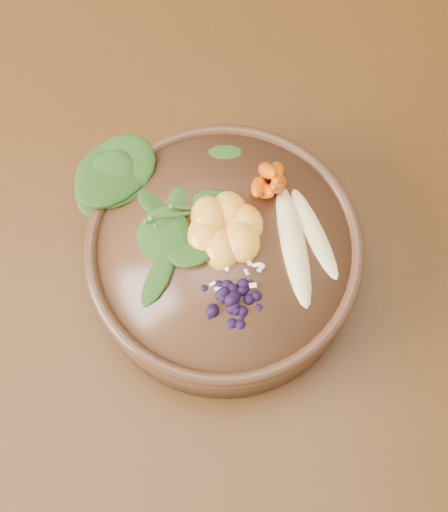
{
  "coord_description": "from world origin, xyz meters",
  "views": [
    {
      "loc": [
        0.19,
        -0.41,
        1.53
      ],
      "look_at": [
        0.24,
        -0.14,
        0.8
      ],
      "focal_mm": 50.0,
      "sensor_mm": 36.0,
      "label": 1
    }
  ],
  "objects_px": {
    "stoneware_bowl": "(224,259)",
    "carrot_cluster": "(271,159)",
    "mandarin_cluster": "(225,224)",
    "dining_table": "(34,223)",
    "kale_heap": "(178,186)",
    "banana_halves": "(305,234)",
    "blueberry_pile": "(230,295)"
  },
  "relations": [
    {
      "from": "stoneware_bowl",
      "to": "banana_halves",
      "type": "height_order",
      "value": "banana_halves"
    },
    {
      "from": "kale_heap",
      "to": "banana_halves",
      "type": "distance_m",
      "value": 0.14
    },
    {
      "from": "carrot_cluster",
      "to": "mandarin_cluster",
      "type": "bearing_deg",
      "value": -129.81
    },
    {
      "from": "stoneware_bowl",
      "to": "carrot_cluster",
      "type": "distance_m",
      "value": 0.12
    },
    {
      "from": "kale_heap",
      "to": "mandarin_cluster",
      "type": "xyz_separation_m",
      "value": [
        0.04,
        -0.05,
        -0.01
      ]
    },
    {
      "from": "stoneware_bowl",
      "to": "kale_heap",
      "type": "distance_m",
      "value": 0.1
    },
    {
      "from": "stoneware_bowl",
      "to": "mandarin_cluster",
      "type": "relative_size",
      "value": 3.15
    },
    {
      "from": "carrot_cluster",
      "to": "mandarin_cluster",
      "type": "distance_m",
      "value": 0.08
    },
    {
      "from": "dining_table",
      "to": "kale_heap",
      "type": "height_order",
      "value": "kale_heap"
    },
    {
      "from": "banana_halves",
      "to": "kale_heap",
      "type": "bearing_deg",
      "value": 156.45
    },
    {
      "from": "stoneware_bowl",
      "to": "banana_halves",
      "type": "distance_m",
      "value": 0.1
    },
    {
      "from": "banana_halves",
      "to": "blueberry_pile",
      "type": "distance_m",
      "value": 0.1
    },
    {
      "from": "blueberry_pile",
      "to": "mandarin_cluster",
      "type": "bearing_deg",
      "value": 84.62
    },
    {
      "from": "dining_table",
      "to": "stoneware_bowl",
      "type": "height_order",
      "value": "stoneware_bowl"
    },
    {
      "from": "carrot_cluster",
      "to": "banana_halves",
      "type": "height_order",
      "value": "carrot_cluster"
    },
    {
      "from": "dining_table",
      "to": "mandarin_cluster",
      "type": "distance_m",
      "value": 0.33
    },
    {
      "from": "dining_table",
      "to": "blueberry_pile",
      "type": "distance_m",
      "value": 0.36
    },
    {
      "from": "kale_heap",
      "to": "banana_halves",
      "type": "xyz_separation_m",
      "value": [
        0.12,
        -0.07,
        -0.01
      ]
    },
    {
      "from": "stoneware_bowl",
      "to": "blueberry_pile",
      "type": "height_order",
      "value": "blueberry_pile"
    },
    {
      "from": "stoneware_bowl",
      "to": "mandarin_cluster",
      "type": "height_order",
      "value": "mandarin_cluster"
    },
    {
      "from": "mandarin_cluster",
      "to": "blueberry_pile",
      "type": "bearing_deg",
      "value": -95.38
    },
    {
      "from": "stoneware_bowl",
      "to": "blueberry_pile",
      "type": "bearing_deg",
      "value": -93.25
    },
    {
      "from": "dining_table",
      "to": "stoneware_bowl",
      "type": "xyz_separation_m",
      "value": [
        0.24,
        -0.14,
        0.13
      ]
    },
    {
      "from": "banana_halves",
      "to": "mandarin_cluster",
      "type": "xyz_separation_m",
      "value": [
        -0.08,
        0.02,
        0.0
      ]
    },
    {
      "from": "kale_heap",
      "to": "carrot_cluster",
      "type": "height_order",
      "value": "carrot_cluster"
    },
    {
      "from": "kale_heap",
      "to": "mandarin_cluster",
      "type": "bearing_deg",
      "value": -47.9
    },
    {
      "from": "banana_halves",
      "to": "mandarin_cluster",
      "type": "distance_m",
      "value": 0.08
    },
    {
      "from": "kale_heap",
      "to": "dining_table",
      "type": "bearing_deg",
      "value": 159.52
    },
    {
      "from": "dining_table",
      "to": "kale_heap",
      "type": "xyz_separation_m",
      "value": [
        0.2,
        -0.07,
        0.19
      ]
    },
    {
      "from": "dining_table",
      "to": "banana_halves",
      "type": "height_order",
      "value": "banana_halves"
    },
    {
      "from": "banana_halves",
      "to": "stoneware_bowl",
      "type": "bearing_deg",
      "value": -177.26
    },
    {
      "from": "banana_halves",
      "to": "blueberry_pile",
      "type": "bearing_deg",
      "value": -141.51
    }
  ]
}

